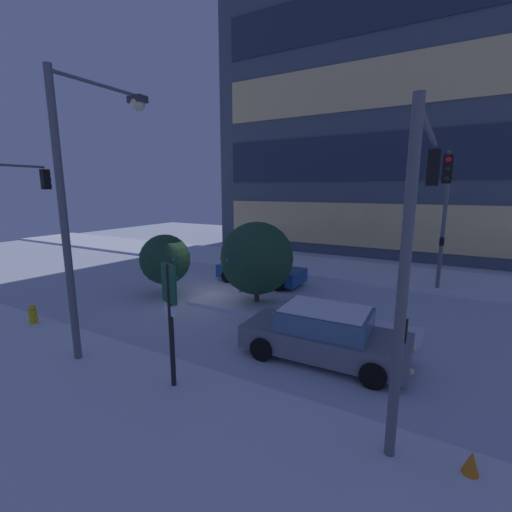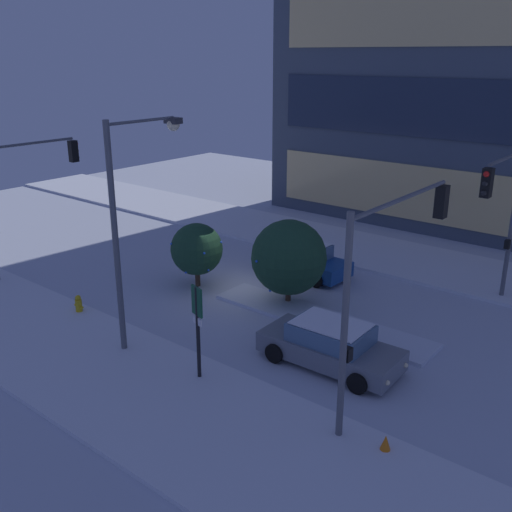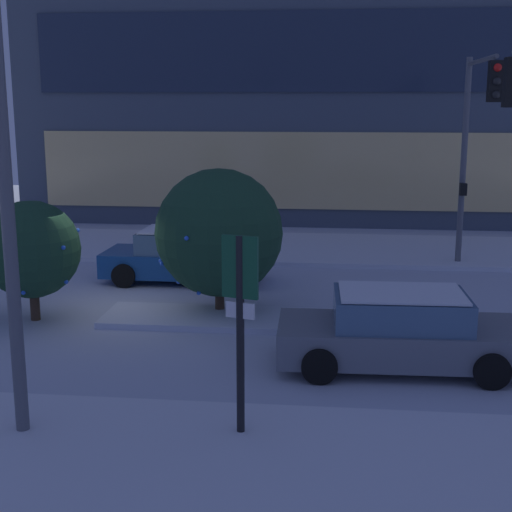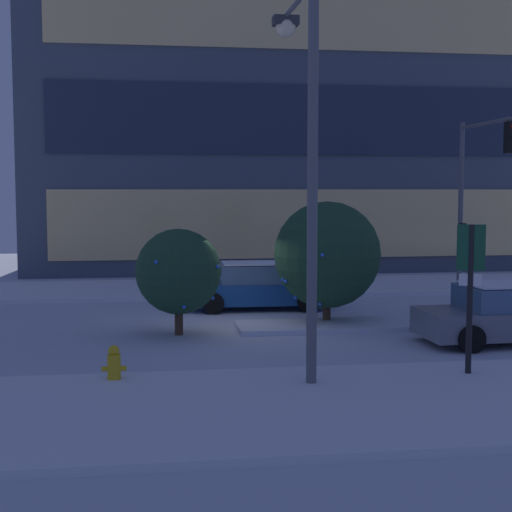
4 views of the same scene
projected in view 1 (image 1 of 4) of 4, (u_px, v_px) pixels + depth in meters
name	position (u px, v px, depth m)	size (l,w,h in m)	color
ground	(202.00, 295.00, 15.82)	(52.00, 52.00, 0.00)	silver
curb_strip_near	(11.00, 372.00, 9.01)	(52.00, 5.20, 0.14)	silver
curb_strip_far	(278.00, 262.00, 22.60)	(52.00, 5.20, 0.14)	silver
median_strip	(293.00, 315.00, 13.13)	(9.00, 1.80, 0.14)	silver
office_tower_main	(396.00, 101.00, 26.52)	(25.45, 10.86, 22.93)	#424C5B
car_near	(324.00, 334.00, 9.81)	(4.74, 2.21, 1.49)	slate
car_far	(261.00, 269.00, 17.81)	(4.59, 2.11, 1.49)	#19478C
traffic_light_corner_far_right	(445.00, 201.00, 14.42)	(0.32, 4.15, 6.27)	#565960
traffic_light_corner_near_right	(421.00, 212.00, 7.27)	(0.32, 5.80, 6.17)	#565960
street_lamp_arched	(89.00, 179.00, 9.43)	(0.56, 3.05, 7.73)	#565960
fire_hydrant	(33.00, 316.00, 12.10)	(0.48, 0.26, 0.81)	gold
parking_info_sign	(170.00, 311.00, 7.96)	(0.55, 0.21, 3.13)	black
decorated_tree_median	(165.00, 259.00, 15.46)	(2.24, 2.24, 2.80)	#473323
decorated_tree_left_of_median	(257.00, 258.00, 14.15)	(3.00, 3.00, 3.49)	#473323
construction_cone	(471.00, 466.00, 5.70)	(0.36, 0.36, 0.55)	orange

